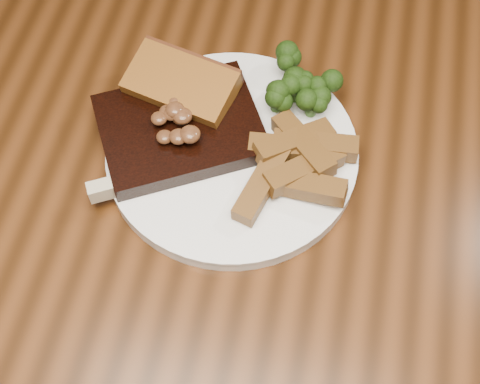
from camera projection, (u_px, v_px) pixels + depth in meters
The scene contains 9 objects.
dining_table at pixel (242, 253), 0.74m from camera, with size 1.60×0.90×0.75m.
chair_far at pixel (412, 44), 1.19m from camera, with size 0.41×0.41×0.80m.
plate at pixel (232, 154), 0.69m from camera, with size 0.26×0.26×0.01m, color white.
steak at pixel (180, 129), 0.68m from camera, with size 0.16×0.12×0.02m, color black.
steak_bone at pixel (167, 175), 0.66m from camera, with size 0.16×0.01×0.02m, color #BFB494.
mushroom_pile at pixel (181, 120), 0.66m from camera, with size 0.06×0.06×0.03m, color brown, non-canonical shape.
garlic_bread at pixel (182, 97), 0.71m from camera, with size 0.11×0.06×0.02m, color brown.
potato_wedges at pixel (293, 162), 0.66m from camera, with size 0.11×0.11×0.02m, color brown, non-canonical shape.
broccoli_cluster at pixel (296, 88), 0.70m from camera, with size 0.07×0.07×0.04m, color #1E3B0D, non-canonical shape.
Camera 1 is at (0.06, -0.31, 1.33)m, focal length 50.00 mm.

